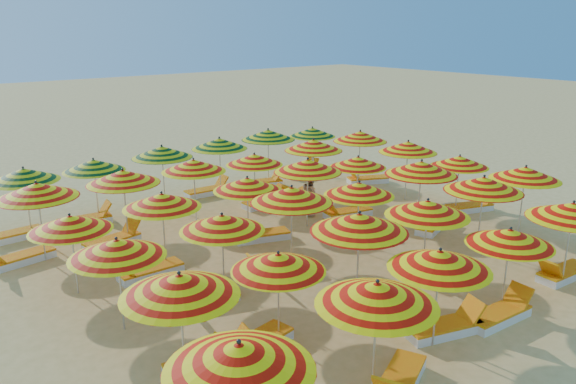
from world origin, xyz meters
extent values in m
plane|color=#EBBB68|center=(0.00, 0.00, 0.00)|extent=(120.00, 120.00, 0.00)
cone|color=orange|center=(-6.44, -6.43, 2.02)|extent=(2.60, 2.60, 0.41)
sphere|color=black|center=(-6.44, -6.43, 2.26)|extent=(0.07, 0.07, 0.07)
cylinder|color=silver|center=(-3.52, -6.31, 1.08)|extent=(0.04, 0.04, 2.15)
cone|color=orange|center=(-3.52, -6.31, 2.01)|extent=(2.75, 2.75, 0.41)
sphere|color=black|center=(-3.52, -6.31, 2.25)|extent=(0.07, 0.07, 0.07)
cylinder|color=silver|center=(-1.34, -5.99, 1.04)|extent=(0.04, 0.04, 2.08)
cone|color=orange|center=(-1.34, -5.99, 1.94)|extent=(2.35, 2.35, 0.40)
sphere|color=black|center=(-1.34, -5.99, 2.16)|extent=(0.07, 0.07, 0.07)
cylinder|color=silver|center=(1.17, -6.04, 0.98)|extent=(0.04, 0.04, 1.96)
cone|color=orange|center=(1.17, -6.04, 1.83)|extent=(2.04, 2.04, 0.37)
sphere|color=black|center=(1.17, -6.04, 2.05)|extent=(0.07, 0.07, 0.07)
cylinder|color=silver|center=(3.51, -6.32, 1.09)|extent=(0.04, 0.04, 2.18)
cone|color=orange|center=(3.51, -6.32, 2.04)|extent=(2.84, 2.84, 0.42)
sphere|color=black|center=(3.51, -6.32, 2.28)|extent=(0.07, 0.07, 0.07)
cylinder|color=silver|center=(-5.99, -3.90, 1.08)|extent=(0.04, 0.04, 2.16)
cone|color=orange|center=(-5.99, -3.90, 2.01)|extent=(2.83, 2.83, 0.41)
sphere|color=black|center=(-5.99, -3.90, 2.25)|extent=(0.07, 0.07, 0.07)
cylinder|color=silver|center=(-3.76, -3.86, 0.98)|extent=(0.04, 0.04, 1.96)
cone|color=orange|center=(-3.76, -3.86, 1.82)|extent=(2.20, 2.20, 0.37)
sphere|color=black|center=(-3.76, -3.86, 2.04)|extent=(0.07, 0.07, 0.07)
cylinder|color=silver|center=(-1.36, -3.78, 1.13)|extent=(0.04, 0.04, 2.27)
cone|color=orange|center=(-1.36, -3.78, 2.11)|extent=(2.44, 2.44, 0.43)
sphere|color=black|center=(-1.36, -3.78, 2.36)|extent=(0.08, 0.08, 0.08)
cylinder|color=silver|center=(1.00, -3.87, 1.07)|extent=(0.04, 0.04, 2.14)
cone|color=orange|center=(1.00, -3.87, 2.00)|extent=(2.69, 2.69, 0.41)
sphere|color=black|center=(1.00, -3.87, 2.23)|extent=(0.07, 0.07, 0.07)
cylinder|color=silver|center=(3.82, -3.65, 1.12)|extent=(0.04, 0.04, 2.23)
cone|color=orange|center=(3.82, -3.65, 2.08)|extent=(2.78, 2.78, 0.42)
sphere|color=black|center=(3.82, -3.65, 2.33)|extent=(0.07, 0.07, 0.07)
cylinder|color=silver|center=(6.14, -3.63, 1.08)|extent=(0.04, 0.04, 2.16)
cone|color=orange|center=(6.14, -3.63, 2.02)|extent=(2.42, 2.42, 0.41)
sphere|color=black|center=(6.14, -3.63, 2.26)|extent=(0.07, 0.07, 0.07)
cylinder|color=silver|center=(-6.09, -1.32, 1.03)|extent=(0.04, 0.04, 2.05)
cone|color=orange|center=(-6.09, -1.32, 1.91)|extent=(2.43, 2.43, 0.39)
sphere|color=black|center=(-6.09, -1.32, 2.14)|extent=(0.07, 0.07, 0.07)
cylinder|color=silver|center=(-3.50, -1.35, 1.03)|extent=(0.04, 0.04, 2.05)
cone|color=orange|center=(-3.50, -1.35, 1.92)|extent=(2.55, 2.55, 0.39)
sphere|color=black|center=(-3.50, -1.35, 2.14)|extent=(0.07, 0.07, 0.07)
cylinder|color=silver|center=(-1.12, -1.04, 1.12)|extent=(0.04, 0.04, 2.23)
cone|color=orange|center=(-1.12, -1.04, 2.08)|extent=(2.87, 2.87, 0.43)
sphere|color=black|center=(-1.12, -1.04, 2.33)|extent=(0.07, 0.07, 0.07)
cylinder|color=silver|center=(1.13, -1.35, 1.02)|extent=(0.04, 0.04, 2.05)
cone|color=orange|center=(1.13, -1.35, 1.91)|extent=(2.29, 2.29, 0.39)
sphere|color=black|center=(1.13, -1.35, 2.13)|extent=(0.07, 0.07, 0.07)
cylinder|color=silver|center=(3.81, -1.44, 1.14)|extent=(0.04, 0.04, 2.28)
cone|color=orange|center=(3.81, -1.44, 2.13)|extent=(2.88, 2.88, 0.43)
sphere|color=black|center=(3.81, -1.44, 2.38)|extent=(0.08, 0.08, 0.08)
cylinder|color=silver|center=(6.41, -1.06, 1.01)|extent=(0.04, 0.04, 2.02)
cone|color=orange|center=(6.41, -1.06, 1.88)|extent=(2.25, 2.25, 0.38)
sphere|color=black|center=(6.41, -1.06, 2.10)|extent=(0.07, 0.07, 0.07)
cylinder|color=silver|center=(-6.28, 1.06, 1.00)|extent=(0.04, 0.04, 1.99)
cone|color=orange|center=(-6.28, 1.06, 1.86)|extent=(2.07, 2.07, 0.38)
sphere|color=black|center=(-6.28, 1.06, 2.08)|extent=(0.07, 0.07, 0.07)
cylinder|color=silver|center=(-3.86, 1.05, 1.05)|extent=(0.04, 0.04, 2.09)
cone|color=orange|center=(-3.86, 1.05, 1.95)|extent=(2.67, 2.67, 0.40)
sphere|color=black|center=(-3.86, 1.05, 2.18)|extent=(0.07, 0.07, 0.07)
cylinder|color=silver|center=(-1.09, 1.07, 1.02)|extent=(0.04, 0.04, 2.05)
cone|color=orange|center=(-1.09, 1.07, 1.91)|extent=(2.17, 2.17, 0.39)
sphere|color=black|center=(-1.09, 1.07, 2.14)|extent=(0.07, 0.07, 0.07)
cylinder|color=silver|center=(1.37, 1.18, 1.11)|extent=(0.04, 0.04, 2.22)
cone|color=orange|center=(1.37, 1.18, 2.07)|extent=(2.88, 2.88, 0.42)
sphere|color=black|center=(1.37, 1.18, 2.32)|extent=(0.07, 0.07, 0.07)
cylinder|color=silver|center=(3.67, 1.17, 0.99)|extent=(0.04, 0.04, 1.99)
cone|color=orange|center=(3.67, 1.17, 1.86)|extent=(2.54, 2.54, 0.38)
sphere|color=black|center=(3.67, 1.17, 2.07)|extent=(0.07, 0.07, 0.07)
cylinder|color=silver|center=(6.30, 1.15, 1.10)|extent=(0.04, 0.04, 2.19)
cone|color=orange|center=(6.30, 1.15, 2.05)|extent=(2.57, 2.57, 0.42)
sphere|color=black|center=(6.30, 1.15, 2.29)|extent=(0.07, 0.07, 0.07)
cylinder|color=silver|center=(-6.28, 3.70, 1.11)|extent=(0.04, 0.04, 2.22)
cone|color=orange|center=(-6.28, 3.70, 2.07)|extent=(2.40, 2.40, 0.42)
sphere|color=black|center=(-6.28, 3.70, 2.32)|extent=(0.07, 0.07, 0.07)
cylinder|color=silver|center=(-3.83, 3.65, 1.10)|extent=(0.04, 0.04, 2.20)
cone|color=orange|center=(-3.83, 3.65, 2.06)|extent=(2.50, 2.50, 0.42)
sphere|color=black|center=(-3.83, 3.65, 2.30)|extent=(0.07, 0.07, 0.07)
cylinder|color=silver|center=(-1.32, 3.84, 1.06)|extent=(0.04, 0.04, 2.13)
cone|color=orange|center=(-1.32, 3.84, 1.98)|extent=(2.68, 2.68, 0.40)
sphere|color=black|center=(-1.32, 3.84, 2.22)|extent=(0.07, 0.07, 0.07)
cylinder|color=silver|center=(1.02, 3.66, 1.01)|extent=(0.04, 0.04, 2.02)
cone|color=orange|center=(1.02, 3.66, 1.88)|extent=(2.09, 2.09, 0.38)
sphere|color=black|center=(1.02, 3.66, 2.10)|extent=(0.07, 0.07, 0.07)
cylinder|color=silver|center=(3.68, 3.54, 1.11)|extent=(0.04, 0.04, 2.22)
cone|color=orange|center=(3.68, 3.54, 2.07)|extent=(2.80, 2.80, 0.42)
sphere|color=black|center=(3.68, 3.54, 2.31)|extent=(0.07, 0.07, 0.07)
cylinder|color=silver|center=(6.33, 3.66, 1.11)|extent=(0.04, 0.04, 2.22)
cone|color=orange|center=(6.33, 3.66, 2.07)|extent=(2.43, 2.43, 0.42)
sphere|color=black|center=(6.33, 3.66, 2.31)|extent=(0.07, 0.07, 0.07)
cylinder|color=silver|center=(-6.02, 6.07, 1.07)|extent=(0.04, 0.04, 2.13)
cone|color=#656F07|center=(-6.02, 6.07, 1.99)|extent=(2.71, 2.71, 0.41)
sphere|color=black|center=(-6.02, 6.07, 2.22)|extent=(0.07, 0.07, 0.07)
cylinder|color=silver|center=(-3.79, 6.19, 1.03)|extent=(0.04, 0.04, 2.06)
cone|color=#656F07|center=(-3.79, 6.19, 1.93)|extent=(2.46, 2.46, 0.39)
sphere|color=black|center=(-3.79, 6.19, 2.15)|extent=(0.07, 0.07, 0.07)
cylinder|color=silver|center=(-1.31, 6.12, 1.10)|extent=(0.04, 0.04, 2.20)
cone|color=#656F07|center=(-1.31, 6.12, 2.05)|extent=(2.89, 2.89, 0.42)
sphere|color=black|center=(-1.31, 6.12, 2.29)|extent=(0.07, 0.07, 0.07)
cylinder|color=silver|center=(1.17, 6.21, 1.09)|extent=(0.04, 0.04, 2.18)
cone|color=#656F07|center=(1.17, 6.21, 2.03)|extent=(2.65, 2.65, 0.41)
sphere|color=black|center=(1.17, 6.21, 2.27)|extent=(0.07, 0.07, 0.07)
cylinder|color=silver|center=(3.58, 6.28, 1.11)|extent=(0.04, 0.04, 2.23)
cone|color=#656F07|center=(3.58, 6.28, 2.08)|extent=(2.67, 2.67, 0.42)
sphere|color=black|center=(3.58, 6.28, 2.32)|extent=(0.07, 0.07, 0.07)
cylinder|color=silver|center=(6.04, 6.28, 1.02)|extent=(0.04, 0.04, 2.04)
cone|color=#656F07|center=(6.04, 6.28, 1.91)|extent=(2.35, 2.35, 0.39)
sphere|color=black|center=(6.04, 6.28, 2.13)|extent=(0.07, 0.07, 0.07)
cube|color=white|center=(-2.97, -6.48, 0.10)|extent=(1.79, 1.24, 0.20)
cube|color=orange|center=(-2.97, -6.48, 0.23)|extent=(1.79, 1.24, 0.06)
cube|color=white|center=(-0.79, -5.84, 0.10)|extent=(1.80, 1.06, 0.20)
cube|color=orange|center=(-0.79, -5.84, 0.23)|extent=(1.80, 1.06, 0.06)
cube|color=orange|center=(-0.12, -6.05, 0.45)|extent=(0.52, 0.66, 0.48)
cube|color=white|center=(0.62, -6.28, 0.10)|extent=(1.74, 0.71, 0.20)
cube|color=orange|center=(0.62, -6.28, 0.23)|extent=(1.74, 0.71, 0.06)
cube|color=orange|center=(1.32, -6.33, 0.45)|extent=(0.41, 0.61, 0.48)
cube|color=white|center=(4.06, -6.12, 0.10)|extent=(1.74, 0.73, 0.20)
cube|color=orange|center=(4.06, -6.12, 0.23)|extent=(1.74, 0.73, 0.06)
cube|color=orange|center=(3.36, -6.06, 0.45)|extent=(0.41, 0.61, 0.48)
cube|color=white|center=(-5.44, -3.83, 0.10)|extent=(1.78, 0.88, 0.20)
cube|color=orange|center=(-5.44, -3.83, 0.23)|extent=(1.78, 0.88, 0.06)
cube|color=orange|center=(-4.76, -3.96, 0.45)|extent=(0.47, 0.64, 0.48)
cube|color=white|center=(-4.31, -3.81, 0.10)|extent=(1.77, 0.85, 0.20)
cube|color=orange|center=(-4.31, -3.81, 0.23)|extent=(1.77, 0.85, 0.06)
cube|color=orange|center=(-5.00, -3.93, 0.45)|extent=(0.46, 0.63, 0.48)
cube|color=white|center=(1.55, -3.96, 0.10)|extent=(1.70, 0.59, 0.20)
cube|color=orange|center=(1.55, -3.96, 0.23)|extent=(1.70, 0.59, 0.06)
cube|color=orange|center=(0.85, -3.96, 0.45)|extent=(0.37, 0.58, 0.48)
cube|color=white|center=(-4.05, -1.26, 0.10)|extent=(1.80, 1.08, 0.20)
cube|color=orange|center=(-4.05, -1.26, 0.23)|extent=(1.80, 1.08, 0.06)
cube|color=orange|center=(-4.72, -1.04, 0.45)|extent=(0.53, 0.67, 0.48)
cube|color=white|center=(-1.67, -1.24, 0.10)|extent=(1.78, 0.90, 0.20)
cube|color=orange|center=(-1.67, -1.24, 0.23)|extent=(1.78, 0.90, 0.06)
cube|color=orange|center=(-2.35, -1.11, 0.45)|extent=(0.47, 0.64, 0.48)
cube|color=white|center=(4.36, -1.61, 0.10)|extent=(1.80, 1.11, 0.20)
cube|color=orange|center=(4.36, -1.61, 0.23)|extent=(1.80, 1.11, 0.06)
cube|color=orange|center=(3.70, -1.84, 0.45)|extent=(0.54, 0.67, 0.48)
cube|color=white|center=(6.96, -1.26, 0.10)|extent=(1.80, 1.11, 0.20)
cube|color=orange|center=(6.96, -1.26, 0.23)|extent=(1.80, 1.11, 0.06)
cube|color=orange|center=(7.62, -1.49, 0.45)|extent=(0.54, 0.67, 0.48)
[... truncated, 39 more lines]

